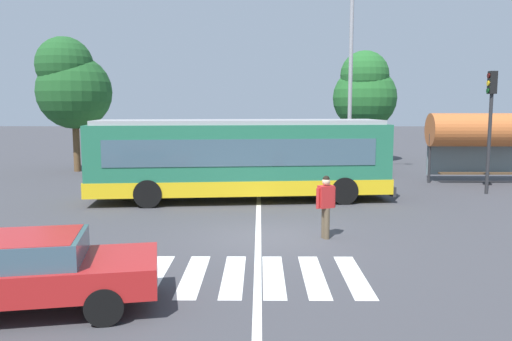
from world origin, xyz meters
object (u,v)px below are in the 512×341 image
foreground_sedan (23,269)px  parked_car_blue (360,158)px  city_transit_bus (240,159)px  parked_car_charcoal (309,157)px  parked_car_teal (215,157)px  traffic_light_far_corner (491,113)px  parked_car_champagne (117,158)px  background_tree_left (71,84)px  parked_car_white (168,157)px  bus_stop_shelter (482,131)px  pedestrian_crossing_street (326,203)px  twin_arm_street_lamp (351,56)px  background_tree_right (365,91)px  parked_car_silver (262,157)px

foreground_sedan → parked_car_blue: size_ratio=1.05×
city_transit_bus → parked_car_charcoal: city_transit_bus is taller
parked_car_teal → parked_car_blue: size_ratio=1.00×
foreground_sedan → traffic_light_far_corner: 18.42m
parked_car_champagne → background_tree_left: 4.60m
parked_car_white → parked_car_teal: same height
parked_car_charcoal → background_tree_left: size_ratio=0.62×
parked_car_champagne → bus_stop_shelter: bus_stop_shelter is taller
traffic_light_far_corner → bus_stop_shelter: (1.03, 3.09, -0.89)m
foreground_sedan → parked_car_charcoal: 21.09m
parked_car_charcoal → traffic_light_far_corner: 10.30m
pedestrian_crossing_street → foreground_sedan: 7.79m
bus_stop_shelter → background_tree_left: (-20.50, 4.10, 2.33)m
twin_arm_street_lamp → background_tree_right: size_ratio=1.40×
parked_car_silver → traffic_light_far_corner: bearing=-40.5°
parked_car_champagne → twin_arm_street_lamp: twin_arm_street_lamp is taller
parked_car_champagne → parked_car_silver: bearing=3.7°
parked_car_blue → pedestrian_crossing_street: bearing=-104.4°
background_tree_right → parked_car_blue: bearing=-102.7°
city_transit_bus → foreground_sedan: (-3.33, -10.88, -0.82)m
parked_car_blue → bus_stop_shelter: bearing=-40.2°
foreground_sedan → parked_car_white: same height
parked_car_blue → traffic_light_far_corner: 8.51m
parked_car_white → parked_car_blue: bearing=-3.6°
twin_arm_street_lamp → background_tree_left: (-14.68, 2.08, -1.29)m
parked_car_white → bus_stop_shelter: size_ratio=0.92×
parked_car_teal → bus_stop_shelter: bus_stop_shelter is taller
city_transit_bus → pedestrian_crossing_street: bearing=-66.2°
traffic_light_far_corner → parked_car_champagne: bearing=156.9°
parked_car_white → background_tree_right: 13.22m
parked_car_champagne → parked_car_teal: (5.40, 0.20, 0.00)m
pedestrian_crossing_street → parked_car_white: 16.65m
parked_car_charcoal → bus_stop_shelter: 8.93m
background_tree_left → parked_car_blue: bearing=-0.1°
pedestrian_crossing_street → bus_stop_shelter: (8.54, 10.38, 1.45)m
parked_car_charcoal → parked_car_blue: size_ratio=1.00×
traffic_light_far_corner → twin_arm_street_lamp: (-4.78, 5.12, 2.72)m
traffic_light_far_corner → parked_car_silver: bearing=139.5°
city_transit_bus → traffic_light_far_corner: 10.30m
foreground_sedan → parked_car_charcoal: (6.84, 19.95, 0.00)m
parked_car_charcoal → twin_arm_street_lamp: bearing=-54.2°
pedestrian_crossing_street → parked_car_blue: size_ratio=0.38×
parked_car_white → twin_arm_street_lamp: (9.68, -2.72, 5.27)m
city_transit_bus → parked_car_charcoal: (3.51, 9.07, -0.82)m
city_transit_bus → parked_car_teal: (-1.71, 9.03, -0.82)m
parked_car_teal → traffic_light_far_corner: bearing=-32.6°
pedestrian_crossing_street → parked_car_teal: bearing=106.0°
foreground_sedan → parked_car_blue: (9.58, 19.58, 0.00)m
parked_car_white → background_tree_left: background_tree_left is taller
city_transit_bus → background_tree_right: (7.42, 13.90, 2.93)m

